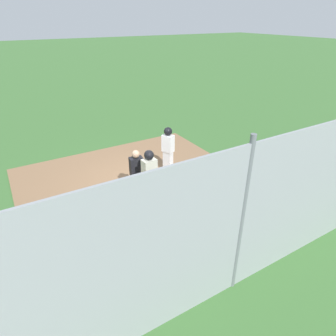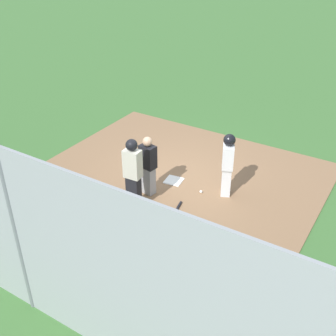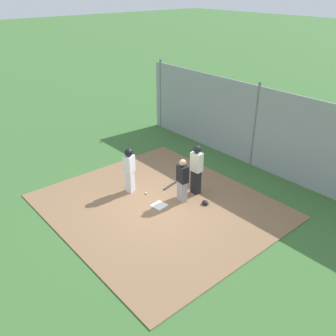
{
  "view_description": "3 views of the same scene",
  "coord_description": "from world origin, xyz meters",
  "px_view_note": "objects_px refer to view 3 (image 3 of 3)",
  "views": [
    {
      "loc": [
        -3.3,
        -7.75,
        4.98
      ],
      "look_at": [
        0.81,
        -0.82,
        0.73
      ],
      "focal_mm": 31.09,
      "sensor_mm": 36.0,
      "label": 1
    },
    {
      "loc": [
        4.75,
        -7.94,
        5.87
      ],
      "look_at": [
        0.31,
        -0.78,
        0.9
      ],
      "focal_mm": 44.93,
      "sensor_mm": 36.0,
      "label": 2
    },
    {
      "loc": [
        -7.87,
        6.37,
        6.62
      ],
      "look_at": [
        0.41,
        -0.73,
        1.02
      ],
      "focal_mm": 39.05,
      "sensor_mm": 36.0,
      "label": 3
    }
  ],
  "objects_px": {
    "baseball_bat": "(170,185)",
    "catcher_mask": "(205,203)",
    "parked_car_white": "(217,96)",
    "umpire": "(196,168)",
    "parked_car_dark": "(331,124)",
    "runner": "(129,167)",
    "baseball": "(146,193)",
    "home_plate": "(159,205)",
    "catcher": "(182,180)"
  },
  "relations": [
    {
      "from": "runner",
      "to": "umpire",
      "type": "bearing_deg",
      "value": 21.83
    },
    {
      "from": "umpire",
      "to": "catcher_mask",
      "type": "bearing_deg",
      "value": 65.09
    },
    {
      "from": "baseball",
      "to": "parked_car_white",
      "type": "height_order",
      "value": "parked_car_white"
    },
    {
      "from": "baseball_bat",
      "to": "baseball",
      "type": "height_order",
      "value": "baseball"
    },
    {
      "from": "home_plate",
      "to": "parked_car_dark",
      "type": "relative_size",
      "value": 0.1
    },
    {
      "from": "umpire",
      "to": "baseball",
      "type": "height_order",
      "value": "umpire"
    },
    {
      "from": "catcher_mask",
      "to": "parked_car_dark",
      "type": "xyz_separation_m",
      "value": [
        0.35,
        -8.8,
        0.52
      ]
    },
    {
      "from": "parked_car_white",
      "to": "home_plate",
      "type": "bearing_deg",
      "value": -47.83
    },
    {
      "from": "runner",
      "to": "catcher_mask",
      "type": "bearing_deg",
      "value": 6.01
    },
    {
      "from": "parked_car_white",
      "to": "baseball_bat",
      "type": "bearing_deg",
      "value": -47.85
    },
    {
      "from": "catcher",
      "to": "baseball",
      "type": "distance_m",
      "value": 1.5
    },
    {
      "from": "catcher",
      "to": "runner",
      "type": "distance_m",
      "value": 1.9
    },
    {
      "from": "parked_car_dark",
      "to": "runner",
      "type": "bearing_deg",
      "value": 80.51
    },
    {
      "from": "parked_car_dark",
      "to": "catcher",
      "type": "bearing_deg",
      "value": 89.44
    },
    {
      "from": "catcher_mask",
      "to": "parked_car_white",
      "type": "distance_m",
      "value": 10.82
    },
    {
      "from": "home_plate",
      "to": "catcher",
      "type": "relative_size",
      "value": 0.29
    },
    {
      "from": "baseball",
      "to": "baseball_bat",
      "type": "bearing_deg",
      "value": -96.96
    },
    {
      "from": "baseball",
      "to": "catcher",
      "type": "bearing_deg",
      "value": -149.16
    },
    {
      "from": "catcher_mask",
      "to": "parked_car_dark",
      "type": "bearing_deg",
      "value": -87.71
    },
    {
      "from": "catcher",
      "to": "baseball_bat",
      "type": "relative_size",
      "value": 2.04
    },
    {
      "from": "catcher_mask",
      "to": "parked_car_dark",
      "type": "height_order",
      "value": "parked_car_dark"
    },
    {
      "from": "baseball",
      "to": "parked_car_white",
      "type": "relative_size",
      "value": 0.02
    },
    {
      "from": "home_plate",
      "to": "catcher",
      "type": "xyz_separation_m",
      "value": [
        -0.25,
        -0.79,
        0.78
      ]
    },
    {
      "from": "umpire",
      "to": "runner",
      "type": "height_order",
      "value": "umpire"
    },
    {
      "from": "runner",
      "to": "parked_car_dark",
      "type": "bearing_deg",
      "value": 54.44
    },
    {
      "from": "umpire",
      "to": "parked_car_white",
      "type": "height_order",
      "value": "umpire"
    },
    {
      "from": "umpire",
      "to": "catcher_mask",
      "type": "relative_size",
      "value": 7.47
    },
    {
      "from": "home_plate",
      "to": "parked_car_dark",
      "type": "distance_m",
      "value": 10.05
    },
    {
      "from": "baseball",
      "to": "parked_car_white",
      "type": "xyz_separation_m",
      "value": [
        5.26,
        -9.27,
        0.55
      ]
    },
    {
      "from": "home_plate",
      "to": "runner",
      "type": "bearing_deg",
      "value": 6.6
    },
    {
      "from": "catcher",
      "to": "parked_car_dark",
      "type": "xyz_separation_m",
      "value": [
        -0.32,
        -9.23,
        -0.21
      ]
    },
    {
      "from": "baseball",
      "to": "umpire",
      "type": "bearing_deg",
      "value": -127.32
    },
    {
      "from": "umpire",
      "to": "parked_car_white",
      "type": "xyz_separation_m",
      "value": [
        6.31,
        -7.9,
        -0.37
      ]
    },
    {
      "from": "baseball",
      "to": "parked_car_dark",
      "type": "xyz_separation_m",
      "value": [
        -1.44,
        -9.89,
        0.55
      ]
    },
    {
      "from": "home_plate",
      "to": "umpire",
      "type": "distance_m",
      "value": 1.77
    },
    {
      "from": "umpire",
      "to": "baseball_bat",
      "type": "bearing_deg",
      "value": -73.0
    },
    {
      "from": "catcher",
      "to": "runner",
      "type": "relative_size",
      "value": 0.94
    },
    {
      "from": "parked_car_white",
      "to": "baseball",
      "type": "bearing_deg",
      "value": -51.37
    },
    {
      "from": "home_plate",
      "to": "runner",
      "type": "distance_m",
      "value": 1.68
    },
    {
      "from": "baseball",
      "to": "parked_car_dark",
      "type": "bearing_deg",
      "value": -98.28
    },
    {
      "from": "runner",
      "to": "parked_car_white",
      "type": "distance_m",
      "value": 10.67
    },
    {
      "from": "catcher",
      "to": "baseball",
      "type": "xyz_separation_m",
      "value": [
        1.12,
        0.67,
        -0.75
      ]
    },
    {
      "from": "parked_car_white",
      "to": "runner",
      "type": "bearing_deg",
      "value": -54.58
    },
    {
      "from": "catcher",
      "to": "baseball",
      "type": "relative_size",
      "value": 20.77
    },
    {
      "from": "parked_car_dark",
      "to": "parked_car_white",
      "type": "relative_size",
      "value": 0.96
    },
    {
      "from": "home_plate",
      "to": "umpire",
      "type": "bearing_deg",
      "value": -96.82
    },
    {
      "from": "umpire",
      "to": "baseball",
      "type": "bearing_deg",
      "value": -41.67
    },
    {
      "from": "catcher",
      "to": "catcher_mask",
      "type": "height_order",
      "value": "catcher"
    },
    {
      "from": "baseball_bat",
      "to": "catcher_mask",
      "type": "xyz_separation_m",
      "value": [
        -1.67,
        -0.08,
        0.03
      ]
    },
    {
      "from": "catcher_mask",
      "to": "baseball_bat",
      "type": "bearing_deg",
      "value": 2.75
    }
  ]
}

